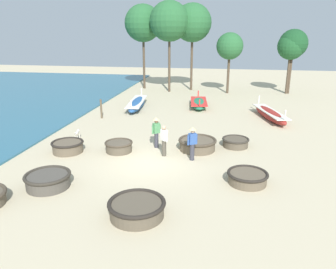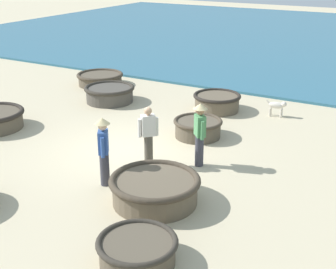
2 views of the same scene
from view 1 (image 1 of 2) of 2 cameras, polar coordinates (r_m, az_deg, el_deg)
name	(u,v)px [view 1 (image 1 of 2)]	position (r m, az deg, el deg)	size (l,w,h in m)	color
ground_plane	(149,162)	(15.76, -3.25, -4.80)	(80.00, 80.00, 0.00)	#C6B793
coracle_front_left	(68,146)	(17.64, -17.08, -1.98)	(1.65, 1.65, 0.58)	brown
coracle_front_right	(235,142)	(18.05, 11.67, -1.29)	(1.45, 1.45, 0.48)	brown
coracle_weathered	(137,208)	(11.35, -5.46, -12.62)	(1.98, 1.98, 0.58)	brown
coracle_far_left	(247,177)	(13.94, 13.67, -7.23)	(1.69, 1.69, 0.49)	brown
coracle_nearest	(48,180)	(14.07, -20.18, -7.40)	(1.84, 1.84, 0.59)	#4C473F
coracle_beside_post	(197,144)	(17.25, 5.14, -1.63)	(2.00, 2.00, 0.60)	brown
coracle_center	(119,146)	(17.16, -8.56, -2.02)	(1.45, 1.45, 0.54)	brown
long_boat_blue_hull	(137,104)	(26.71, -5.43, 5.37)	(1.57, 5.66, 1.16)	#285693
long_boat_white_hull	(270,114)	(24.25, 17.33, 3.40)	(2.20, 5.21, 1.22)	maroon
long_boat_green_hull	(199,103)	(27.07, 5.37, 5.45)	(1.68, 4.21, 1.00)	#237551
fisherman_with_hat	(192,141)	(15.69, 4.27, -1.19)	(0.46, 0.37, 1.67)	#383842
fisherman_standing_right	(164,140)	(16.21, -0.70, -0.96)	(0.41, 0.40, 1.57)	#4C473D
fisherman_hauling	(156,130)	(17.34, -2.05, 0.72)	(0.41, 0.39, 1.67)	#383842
dog	(77,133)	(19.51, -15.54, 0.22)	(0.25, 0.68, 0.55)	beige
mooring_post_inland	(101,109)	(23.77, -11.55, 4.39)	(0.14, 0.14, 1.37)	brown
tree_center	(293,44)	(34.39, 20.97, 14.52)	(2.69, 2.69, 6.13)	#4C3D2D
tree_rightmost	(230,46)	(32.97, 10.71, 14.84)	(2.56, 2.56, 5.83)	#4C3D2D
tree_right_mid	(192,23)	(34.31, 4.28, 18.82)	(3.77, 3.77, 8.59)	#4C3D2D
tree_leftmost	(143,23)	(35.26, -4.36, 18.74)	(3.75, 3.75, 8.56)	#4C3D2D
tree_left_mid	(169,21)	(33.26, 0.24, 19.10)	(3.84, 3.84, 8.74)	#4C3D2D
tree_tall_back	(291,47)	(34.26, 20.64, 14.14)	(2.56, 2.56, 5.83)	#4C3D2D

